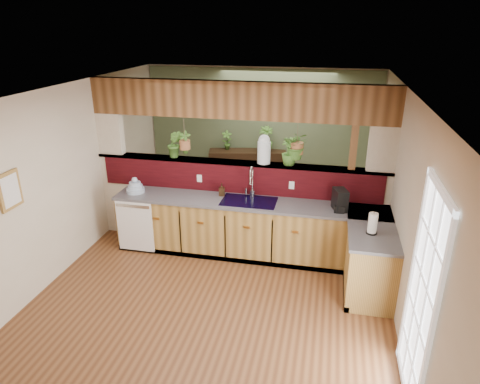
% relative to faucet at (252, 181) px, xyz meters
% --- Properties ---
extents(ground, '(4.60, 7.00, 0.01)m').
position_rel_faucet_xyz_m(ground, '(-0.26, -1.13, -1.17)').
color(ground, brown).
rests_on(ground, ground).
extents(ceiling, '(4.60, 7.00, 0.01)m').
position_rel_faucet_xyz_m(ceiling, '(-0.26, -1.13, 1.43)').
color(ceiling, brown).
rests_on(ceiling, ground).
extents(wall_back, '(4.60, 0.02, 2.60)m').
position_rel_faucet_xyz_m(wall_back, '(-0.26, 2.37, 0.13)').
color(wall_back, beige).
rests_on(wall_back, ground).
extents(wall_left, '(0.02, 7.00, 2.60)m').
position_rel_faucet_xyz_m(wall_left, '(-2.56, -1.13, 0.13)').
color(wall_left, beige).
rests_on(wall_left, ground).
extents(wall_right, '(0.02, 7.00, 2.60)m').
position_rel_faucet_xyz_m(wall_right, '(2.04, -1.13, 0.13)').
color(wall_right, beige).
rests_on(wall_right, ground).
extents(pass_through_partition, '(4.60, 0.21, 2.60)m').
position_rel_faucet_xyz_m(pass_through_partition, '(-0.23, 0.22, 0.02)').
color(pass_through_partition, beige).
rests_on(pass_through_partition, ground).
extents(pass_through_ledge, '(4.60, 0.21, 0.04)m').
position_rel_faucet_xyz_m(pass_through_ledge, '(-0.26, 0.22, 0.20)').
color(pass_through_ledge, brown).
rests_on(pass_through_ledge, ground).
extents(header_beam, '(4.60, 0.15, 0.55)m').
position_rel_faucet_xyz_m(header_beam, '(-0.26, 0.22, 1.15)').
color(header_beam, brown).
rests_on(header_beam, ground).
extents(sage_backwall, '(4.55, 0.02, 2.55)m').
position_rel_faucet_xyz_m(sage_backwall, '(-0.26, 2.35, 0.13)').
color(sage_backwall, '#516142').
rests_on(sage_backwall, ground).
extents(countertop, '(4.14, 1.52, 0.90)m').
position_rel_faucet_xyz_m(countertop, '(0.58, -0.26, -0.72)').
color(countertop, olive).
rests_on(countertop, ground).
extents(dishwasher, '(0.58, 0.03, 0.82)m').
position_rel_faucet_xyz_m(dishwasher, '(-1.74, -0.46, -0.72)').
color(dishwasher, white).
rests_on(dishwasher, ground).
extents(navy_sink, '(0.82, 0.50, 0.18)m').
position_rel_faucet_xyz_m(navy_sink, '(-0.01, -0.15, -0.35)').
color(navy_sink, black).
rests_on(navy_sink, countertop).
extents(french_door, '(0.06, 1.02, 2.16)m').
position_rel_faucet_xyz_m(french_door, '(2.01, -2.43, -0.12)').
color(french_door, white).
rests_on(french_door, ground).
extents(framed_print, '(0.04, 0.35, 0.45)m').
position_rel_faucet_xyz_m(framed_print, '(-2.53, -1.93, 0.38)').
color(framed_print, olive).
rests_on(framed_print, wall_left).
extents(faucet, '(0.22, 0.22, 0.51)m').
position_rel_faucet_xyz_m(faucet, '(0.00, 0.00, 0.00)').
color(faucet, '#B7B7B2').
rests_on(faucet, countertop).
extents(dish_stack, '(0.29, 0.29, 0.25)m').
position_rel_faucet_xyz_m(dish_stack, '(-1.82, -0.16, -0.20)').
color(dish_stack, '#A7BCD8').
rests_on(dish_stack, countertop).
extents(soap_dispenser, '(0.10, 0.10, 0.19)m').
position_rel_faucet_xyz_m(soap_dispenser, '(-0.46, -0.02, -0.18)').
color(soap_dispenser, '#372414').
rests_on(soap_dispenser, countertop).
extents(coffee_maker, '(0.16, 0.28, 0.31)m').
position_rel_faucet_xyz_m(coffee_maker, '(1.31, -0.19, -0.13)').
color(coffee_maker, black).
rests_on(coffee_maker, countertop).
extents(paper_towel, '(0.14, 0.14, 0.30)m').
position_rel_faucet_xyz_m(paper_towel, '(1.71, -0.84, -0.14)').
color(paper_towel, black).
rests_on(paper_towel, countertop).
extents(glass_jar, '(0.20, 0.20, 0.44)m').
position_rel_faucet_xyz_m(glass_jar, '(0.15, 0.22, 0.44)').
color(glass_jar, silver).
rests_on(glass_jar, pass_through_ledge).
extents(ledge_plant_left, '(0.26, 0.21, 0.44)m').
position_rel_faucet_xyz_m(ledge_plant_left, '(-1.27, 0.22, 0.44)').
color(ledge_plant_left, '#3A6723').
rests_on(ledge_plant_left, pass_through_ledge).
extents(ledge_plant_right, '(0.24, 0.24, 0.41)m').
position_rel_faucet_xyz_m(ledge_plant_right, '(0.53, 0.22, 0.42)').
color(ledge_plant_right, '#3A6723').
rests_on(ledge_plant_right, pass_through_ledge).
extents(hanging_plant_a, '(0.20, 0.17, 0.52)m').
position_rel_faucet_xyz_m(hanging_plant_a, '(-1.11, 0.22, 0.58)').
color(hanging_plant_a, brown).
rests_on(hanging_plant_a, header_beam).
extents(hanging_plant_b, '(0.41, 0.36, 0.54)m').
position_rel_faucet_xyz_m(hanging_plant_b, '(0.63, 0.22, 0.71)').
color(hanging_plant_b, brown).
rests_on(hanging_plant_b, header_beam).
extents(shelving_console, '(1.57, 0.71, 1.01)m').
position_rel_faucet_xyz_m(shelving_console, '(-0.48, 2.12, -0.67)').
color(shelving_console, black).
rests_on(shelving_console, ground).
extents(shelf_plant_a, '(0.23, 0.19, 0.38)m').
position_rel_faucet_xyz_m(shelf_plant_a, '(-0.90, 2.12, 0.02)').
color(shelf_plant_a, '#3A6723').
rests_on(shelf_plant_a, shelving_console).
extents(shelf_plant_b, '(0.33, 0.33, 0.50)m').
position_rel_faucet_xyz_m(shelf_plant_b, '(-0.12, 2.12, 0.08)').
color(shelf_plant_b, '#3A6723').
rests_on(shelf_plant_b, shelving_console).
extents(floor_plant, '(0.81, 0.75, 0.73)m').
position_rel_faucet_xyz_m(floor_plant, '(0.54, 1.33, -0.81)').
color(floor_plant, '#3A6723').
rests_on(floor_plant, ground).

